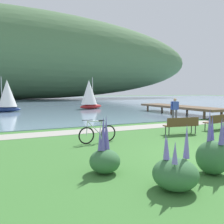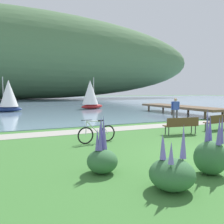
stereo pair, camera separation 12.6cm
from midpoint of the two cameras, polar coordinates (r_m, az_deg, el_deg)
name	(u,v)px [view 2 (the right image)]	position (r m, az deg, el deg)	size (l,w,h in m)	color
ground_plane	(217,158)	(8.77, 24.26, -9.93)	(200.00, 200.00, 0.00)	#3D7533
bay_water	(36,101)	(54.30, -17.71, 2.46)	(180.00, 80.00, 0.04)	#7A99B2
distant_hillside	(20,55)	(70.11, -21.20, 12.68)	(110.60, 28.00, 23.87)	#4C7047
shoreline_path	(123,128)	(14.09, 2.96, -3.94)	(60.00, 1.50, 0.01)	#A39E93
park_bench_near_camera	(181,124)	(12.57, 16.57, -2.85)	(1.85, 0.73, 0.88)	brown
park_bench_further_along	(218,121)	(14.73, 24.25, -1.96)	(1.85, 0.71, 0.88)	brown
bicycle_leaning_near_bench	(97,133)	(10.19, -3.30, -5.15)	(1.77, 0.25, 1.01)	black
person_at_shoreline	(175,108)	(17.42, 15.12, 0.83)	(0.59, 0.32, 1.71)	#4C4C51
echium_bush_closest_to_camera	(211,156)	(6.89, 23.05, -9.62)	(0.86, 0.86, 1.76)	#386B3D
echium_bush_beside_closest	(102,157)	(6.49, -1.79, -10.84)	(0.83, 0.83, 1.56)	#386B3D
echium_bush_mid_cluster	(172,173)	(5.62, 14.81, -13.92)	(1.02, 1.02, 1.46)	#386B3D
sailboat_nearest_to_shore	(90,94)	(29.14, -5.06, 4.30)	(3.39, 2.47, 3.85)	#B22323
sailboat_mid_bay	(8,95)	(27.14, -23.45, 3.68)	(3.22, 2.14, 3.67)	navy
pier_dock	(181,107)	(23.66, 16.25, 1.15)	(2.40, 10.00, 0.80)	brown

